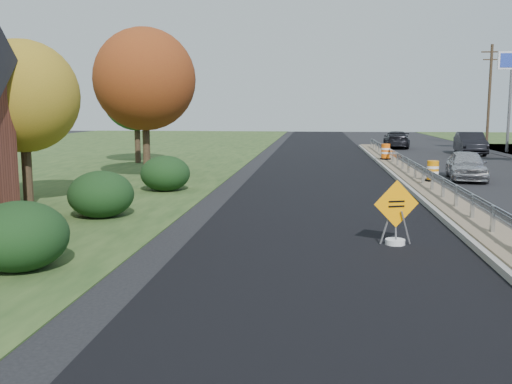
# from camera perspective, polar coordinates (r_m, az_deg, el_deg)

# --- Properties ---
(ground) EXTENTS (140.00, 140.00, 0.00)m
(ground) POSITION_cam_1_polar(r_m,az_deg,el_deg) (18.33, 20.73, -3.11)
(ground) COLOR black
(ground) RESTS_ON ground
(milled_overlay) EXTENTS (7.20, 120.00, 0.01)m
(milled_overlay) POSITION_cam_1_polar(r_m,az_deg,el_deg) (27.59, 6.55, 1.08)
(milled_overlay) COLOR black
(milled_overlay) RESTS_ON ground
(median) EXTENTS (1.60, 55.00, 0.23)m
(median) POSITION_cam_1_polar(r_m,az_deg,el_deg) (26.02, 16.33, 0.59)
(median) COLOR gray
(median) RESTS_ON ground
(guardrail) EXTENTS (0.10, 46.15, 0.72)m
(guardrail) POSITION_cam_1_polar(r_m,az_deg,el_deg) (26.93, 16.01, 2.18)
(guardrail) COLOR silver
(guardrail) RESTS_ON median
(pylon_sign_north) EXTENTS (2.20, 0.30, 7.90)m
(pylon_sign_north) POSITION_cam_1_polar(r_m,az_deg,el_deg) (49.84, 24.21, 11.08)
(pylon_sign_north) COLOR slate
(pylon_sign_north) RESTS_ON ground
(utility_pole_north) EXTENTS (1.90, 0.26, 9.40)m
(utility_pole_north) POSITION_cam_1_polar(r_m,az_deg,el_deg) (58.67, 22.31, 9.16)
(utility_pole_north) COLOR #473523
(utility_pole_north) RESTS_ON ground
(hedge_south) EXTENTS (2.09, 2.09, 1.52)m
(hedge_south) POSITION_cam_1_polar(r_m,az_deg,el_deg) (13.29, -22.58, -4.06)
(hedge_south) COLOR black
(hedge_south) RESTS_ON ground
(hedge_mid) EXTENTS (2.09, 2.09, 1.52)m
(hedge_mid) POSITION_cam_1_polar(r_m,az_deg,el_deg) (18.86, -15.24, -0.21)
(hedge_mid) COLOR black
(hedge_mid) RESTS_ON ground
(hedge_north) EXTENTS (2.09, 2.09, 1.52)m
(hedge_north) POSITION_cam_1_polar(r_m,az_deg,el_deg) (24.36, -9.06, 1.86)
(hedge_north) COLOR black
(hedge_north) RESTS_ON ground
(tree_near_yellow) EXTENTS (3.96, 3.96, 5.88)m
(tree_near_yellow) POSITION_cam_1_polar(r_m,az_deg,el_deg) (21.95, -22.30, 8.82)
(tree_near_yellow) COLOR #473523
(tree_near_yellow) RESTS_ON ground
(tree_near_red) EXTENTS (4.95, 4.95, 7.35)m
(tree_near_red) POSITION_cam_1_polar(r_m,az_deg,el_deg) (28.64, -11.08, 10.99)
(tree_near_red) COLOR #473523
(tree_near_red) RESTS_ON ground
(tree_near_back) EXTENTS (4.29, 4.29, 6.37)m
(tree_near_back) POSITION_cam_1_polar(r_m,az_deg,el_deg) (37.15, -11.89, 9.32)
(tree_near_back) COLOR #473523
(tree_near_back) RESTS_ON ground
(caution_sign) EXTENTS (1.17, 0.51, 1.68)m
(caution_sign) POSITION_cam_1_polar(r_m,az_deg,el_deg) (15.04, 13.78, -3.57)
(caution_sign) COLOR white
(caution_sign) RESTS_ON ground
(barrel_median_mid) EXTENTS (0.63, 0.63, 0.93)m
(barrel_median_mid) POSITION_cam_1_polar(r_m,az_deg,el_deg) (26.78, 17.26, 1.98)
(barrel_median_mid) COLOR black
(barrel_median_mid) RESTS_ON median
(barrel_median_far) EXTENTS (0.68, 0.68, 1.00)m
(barrel_median_far) POSITION_cam_1_polar(r_m,az_deg,el_deg) (37.55, 12.83, 3.92)
(barrel_median_far) COLOR black
(barrel_median_far) RESTS_ON median
(car_silver) EXTENTS (2.22, 4.43, 1.45)m
(car_silver) POSITION_cam_1_polar(r_m,az_deg,el_deg) (29.80, 20.30, 2.54)
(car_silver) COLOR #B0B0B5
(car_silver) RESTS_ON ground
(car_dark_mid) EXTENTS (2.22, 5.28, 1.70)m
(car_dark_mid) POSITION_cam_1_polar(r_m,az_deg,el_deg) (46.42, 20.64, 4.58)
(car_dark_mid) COLOR black
(car_dark_mid) RESTS_ON ground
(car_dark_far) EXTENTS (2.48, 5.30, 1.50)m
(car_dark_far) POSITION_cam_1_polar(r_m,az_deg,el_deg) (52.14, 13.85, 5.11)
(car_dark_far) COLOR black
(car_dark_far) RESTS_ON ground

